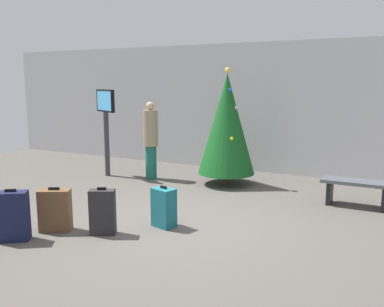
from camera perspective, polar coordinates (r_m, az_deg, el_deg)
The scene contains 10 objects.
ground_plane at distance 6.67m, azimuth -2.87°, elevation -9.47°, with size 16.00×16.00×0.00m, color #514C47.
back_wall at distance 10.36m, azimuth 9.32°, elevation 6.22°, with size 16.00×0.20×3.16m, color silver.
holiday_tree at distance 8.88m, azimuth 4.83°, elevation 4.07°, with size 1.22×1.22×2.51m.
flight_info_kiosk at distance 9.90m, azimuth -11.83°, elevation 5.04°, with size 0.79×0.47×2.04m.
waiting_bench at distance 7.94m, azimuth 21.82°, elevation -4.41°, with size 1.22×0.44×0.48m.
traveller_0 at distance 9.47m, azimuth -5.73°, elevation 2.07°, with size 0.42×0.42×1.77m.
suitcase_0 at distance 6.41m, azimuth -3.92°, elevation -7.46°, with size 0.40×0.33×0.64m.
suitcase_1 at distance 6.54m, azimuth -18.40°, elevation -7.45°, with size 0.51×0.42×0.67m.
suitcase_2 at distance 6.35m, azimuth -23.58°, elevation -7.95°, with size 0.48×0.43×0.75m.
suitcase_3 at distance 6.21m, azimuth -12.26°, elevation -7.91°, with size 0.41×0.33×0.71m.
Camera 1 is at (3.15, -5.45, 2.19)m, focal length 38.58 mm.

